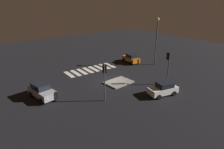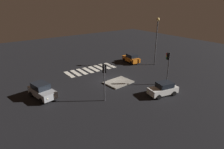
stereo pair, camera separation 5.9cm
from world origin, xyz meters
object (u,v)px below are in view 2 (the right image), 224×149
traffic_island (119,82)px  traffic_light_west (168,61)px  car_silver (42,91)px  car_orange (131,58)px  street_lamp (157,34)px  car_white (163,89)px  traffic_light_north (104,74)px

traffic_island → traffic_light_west: traffic_light_west is taller
car_silver → traffic_light_west: (-15.51, 6.30, 2.60)m
traffic_light_west → car_silver: bearing=23.0°
car_orange → traffic_light_west: 11.44m
traffic_island → street_lamp: 12.42m
traffic_island → car_silver: bearing=-10.9°
traffic_island → street_lamp: street_lamp is taller
car_white → car_silver: bearing=-22.4°
traffic_light_north → traffic_island: bearing=-10.9°
car_silver → car_orange: car_silver is taller
traffic_island → traffic_light_west: 7.54m
car_silver → car_orange: size_ratio=1.10×
traffic_light_north → car_silver: bearing=92.7°
car_orange → street_lamp: (-2.64, 3.55, 4.84)m
traffic_light_west → street_lamp: (-5.56, -7.19, 2.17)m
car_silver → traffic_light_west: traffic_light_west is taller
traffic_island → street_lamp: size_ratio=0.47×
traffic_island → car_silver: (10.35, -1.99, 0.80)m
car_silver → traffic_light_north: bearing=37.8°
traffic_light_west → traffic_light_north: (9.72, -1.15, -0.10)m
car_white → traffic_light_north: bearing=-13.9°
traffic_island → street_lamp: (-10.72, -2.88, 5.57)m
car_orange → car_white: car_orange is taller
car_silver → traffic_light_north: (-5.80, 5.15, 2.50)m
car_white → traffic_island: bearing=-59.7°
car_orange → traffic_light_west: (2.91, 10.74, 2.67)m
traffic_island → car_white: car_white is taller
car_silver → car_white: (-12.55, 8.30, -0.08)m
car_silver → street_lamp: bearing=81.8°
car_silver → street_lamp: (-21.07, -0.89, 4.77)m
traffic_island → car_orange: car_orange is taller
traffic_island → traffic_light_north: size_ratio=0.89×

